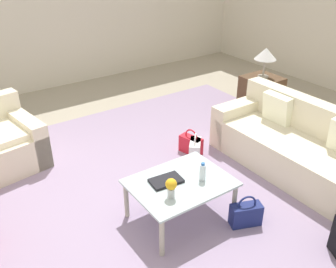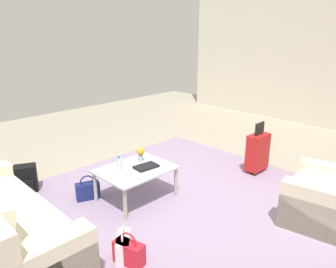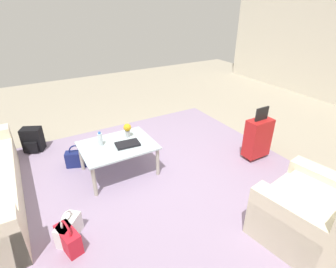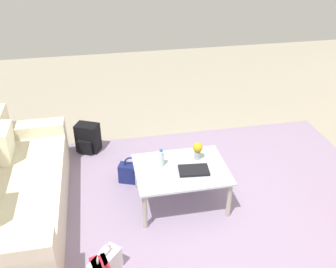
# 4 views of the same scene
# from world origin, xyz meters

# --- Properties ---
(ground_plane) EXTENTS (12.00, 12.00, 0.00)m
(ground_plane) POSITION_xyz_m (0.00, 0.00, 0.00)
(ground_plane) COLOR #A89E89
(wall_left) EXTENTS (0.12, 8.00, 3.10)m
(wall_left) POSITION_xyz_m (-5.06, 0.00, 1.55)
(wall_left) COLOR silver
(wall_left) RESTS_ON ground
(area_rug) EXTENTS (5.20, 4.40, 0.01)m
(area_rug) POSITION_xyz_m (0.60, 0.20, 0.00)
(area_rug) COLOR #9984A3
(area_rug) RESTS_ON ground
(armchair) EXTENTS (1.09, 1.07, 0.83)m
(armchair) POSITION_xyz_m (-0.91, 1.67, 0.29)
(armchair) COLOR beige
(armchair) RESTS_ON ground
(coffee_table) EXTENTS (1.00, 0.76, 0.46)m
(coffee_table) POSITION_xyz_m (0.40, -0.50, 0.40)
(coffee_table) COLOR silver
(coffee_table) RESTS_ON ground
(water_bottle) EXTENTS (0.06, 0.06, 0.20)m
(water_bottle) POSITION_xyz_m (0.60, -0.60, 0.55)
(water_bottle) COLOR silver
(water_bottle) RESTS_ON coffee_table
(coffee_table_book) EXTENTS (0.34, 0.23, 0.03)m
(coffee_table_book) POSITION_xyz_m (0.28, -0.42, 0.47)
(coffee_table_book) COLOR black
(coffee_table_book) RESTS_ON coffee_table
(flower_vase) EXTENTS (0.11, 0.11, 0.21)m
(flower_vase) POSITION_xyz_m (0.18, -0.65, 0.58)
(flower_vase) COLOR #B2B7BC
(flower_vase) RESTS_ON coffee_table
(suitcase_red) EXTENTS (0.40, 0.22, 0.85)m
(suitcase_red) POSITION_xyz_m (-1.60, 0.20, 0.36)
(suitcase_red) COLOR red
(suitcase_red) RESTS_ON ground
(handbag_white) EXTENTS (0.32, 0.33, 0.36)m
(handbag_white) POSITION_xyz_m (1.28, 0.36, 0.13)
(handbag_white) COLOR white
(handbag_white) RESTS_ON ground
(handbag_navy) EXTENTS (0.35, 0.25, 0.36)m
(handbag_navy) POSITION_xyz_m (0.89, -0.97, 0.13)
(handbag_navy) COLOR navy
(handbag_navy) RESTS_ON ground
(handbag_red) EXTENTS (0.22, 0.35, 0.36)m
(handbag_red) POSITION_xyz_m (1.31, 0.49, 0.13)
(handbag_red) COLOR red
(handbag_red) RESTS_ON ground
(backpack_black) EXTENTS (0.36, 0.34, 0.40)m
(backpack_black) POSITION_xyz_m (1.40, -1.79, 0.19)
(backpack_black) COLOR black
(backpack_black) RESTS_ON ground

